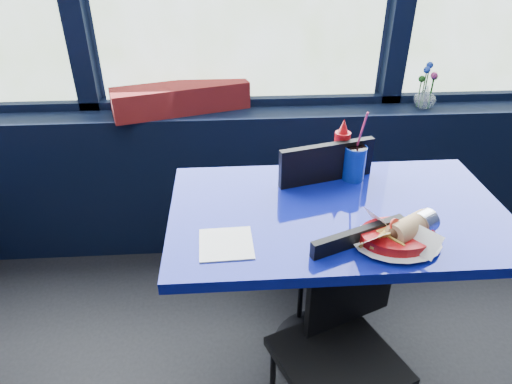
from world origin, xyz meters
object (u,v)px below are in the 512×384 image
(planter_box, at_px, (181,98))
(soda_cup, at_px, (354,162))
(chair_near_back, at_px, (323,212))
(chair_near_front, at_px, (343,330))
(near_table, at_px, (334,249))
(food_basket, at_px, (399,235))
(ketchup_bottle, at_px, (341,150))
(flower_vase, at_px, (426,94))

(planter_box, relative_size, soda_cup, 2.30)
(soda_cup, bearing_deg, chair_near_back, 127.56)
(chair_near_front, height_order, chair_near_back, chair_near_back)
(near_table, distance_m, food_basket, 0.33)
(food_basket, height_order, ketchup_bottle, ketchup_bottle)
(flower_vase, relative_size, soda_cup, 0.79)
(near_table, relative_size, chair_near_front, 1.49)
(planter_box, height_order, soda_cup, soda_cup)
(chair_near_back, xyz_separation_m, soda_cup, (0.08, -0.11, 0.30))
(ketchup_bottle, bearing_deg, near_table, -103.03)
(planter_box, bearing_deg, soda_cup, -59.22)
(near_table, distance_m, planter_box, 1.11)
(chair_near_back, distance_m, food_basket, 0.61)
(chair_near_front, relative_size, planter_box, 1.20)
(chair_near_back, distance_m, flower_vase, 0.87)
(chair_near_front, distance_m, food_basket, 0.37)
(near_table, bearing_deg, soda_cup, 64.08)
(chair_near_back, bearing_deg, near_table, 70.58)
(soda_cup, bearing_deg, chair_near_front, -104.01)
(chair_near_back, height_order, soda_cup, soda_cup)
(chair_near_back, distance_m, soda_cup, 0.33)
(near_table, xyz_separation_m, food_basket, (0.14, -0.21, 0.22))
(near_table, height_order, food_basket, food_basket)
(chair_near_back, height_order, flower_vase, flower_vase)
(near_table, height_order, chair_near_front, chair_near_front)
(flower_vase, distance_m, ketchup_bottle, 0.80)
(food_basket, bearing_deg, planter_box, 117.98)
(near_table, distance_m, chair_near_front, 0.31)
(near_table, bearing_deg, chair_near_back, 85.71)
(chair_near_front, relative_size, food_basket, 2.95)
(soda_cup, bearing_deg, food_basket, -85.03)
(chair_near_front, distance_m, chair_near_back, 0.62)
(chair_near_front, bearing_deg, planter_box, 94.31)
(flower_vase, height_order, soda_cup, soda_cup)
(near_table, relative_size, food_basket, 4.39)
(chair_near_front, relative_size, ketchup_bottle, 3.46)
(near_table, xyz_separation_m, flower_vase, (0.63, 0.84, 0.30))
(chair_near_front, xyz_separation_m, planter_box, (-0.59, 1.17, 0.40))
(chair_near_back, relative_size, food_basket, 3.32)
(near_table, relative_size, flower_vase, 5.19)
(near_table, height_order, chair_near_back, chair_near_back)
(chair_near_back, relative_size, planter_box, 1.35)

